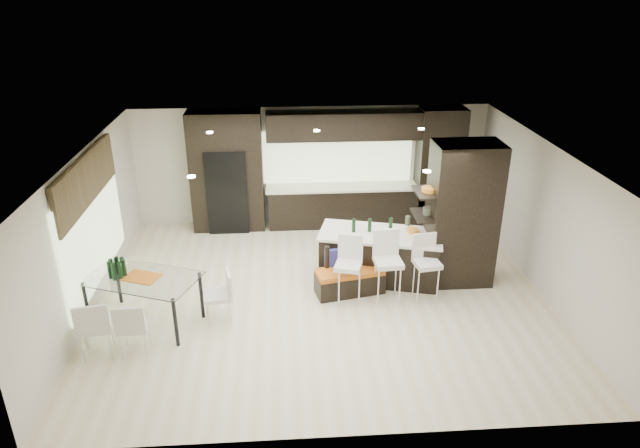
{
  "coord_description": "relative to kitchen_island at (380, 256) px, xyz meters",
  "views": [
    {
      "loc": [
        -0.67,
        -9.0,
        5.43
      ],
      "look_at": [
        0.0,
        0.6,
        1.15
      ],
      "focal_mm": 32.0,
      "sensor_mm": 36.0,
      "label": 1
    }
  ],
  "objects": [
    {
      "name": "dining_table",
      "position": [
        -4.14,
        -1.25,
        -0.04
      ],
      "size": [
        2.03,
        1.58,
        0.86
      ],
      "primitive_type": "cube",
      "rotation": [
        0.0,
        0.0,
        -0.37
      ],
      "color": "white",
      "rests_on": "ground"
    },
    {
      "name": "ceiling",
      "position": [
        -1.14,
        -0.55,
        2.23
      ],
      "size": [
        8.0,
        7.0,
        0.02
      ],
      "primitive_type": "cube",
      "color": "white",
      "rests_on": "ground"
    },
    {
      "name": "kitchen_island",
      "position": [
        0.0,
        0.0,
        0.0
      ],
      "size": [
        2.45,
        1.52,
        0.95
      ],
      "primitive_type": "cube",
      "rotation": [
        0.0,
        0.0,
        -0.26
      ],
      "color": "black",
      "rests_on": "ground"
    },
    {
      "name": "window_left",
      "position": [
        -5.1,
        -0.35,
        0.88
      ],
      "size": [
        0.04,
        3.2,
        1.9
      ],
      "primitive_type": "cube",
      "color": "#B2D199",
      "rests_on": "left_wall"
    },
    {
      "name": "chair_near",
      "position": [
        -4.14,
        -2.06,
        -0.05
      ],
      "size": [
        0.48,
        0.48,
        0.85
      ],
      "primitive_type": "cube",
      "rotation": [
        0.0,
        0.0,
        0.05
      ],
      "color": "silver",
      "rests_on": "ground"
    },
    {
      "name": "stone_accent",
      "position": [
        -5.07,
        -0.35,
        1.78
      ],
      "size": [
        0.08,
        3.0,
        0.8
      ],
      "primitive_type": "cube",
      "color": "brown",
      "rests_on": "left_wall"
    },
    {
      "name": "ceiling_spots",
      "position": [
        -1.14,
        -0.3,
        2.21
      ],
      "size": [
        4.0,
        3.0,
        0.02
      ],
      "primitive_type": "cube",
      "color": "white",
      "rests_on": "ceiling"
    },
    {
      "name": "back_wall",
      "position": [
        -1.14,
        2.95,
        0.88
      ],
      "size": [
        8.0,
        0.02,
        2.7
      ],
      "primitive_type": "cube",
      "color": "beige",
      "rests_on": "ground"
    },
    {
      "name": "left_wall",
      "position": [
        -5.14,
        -0.55,
        0.88
      ],
      "size": [
        0.02,
        7.0,
        2.7
      ],
      "primitive_type": "cube",
      "color": "beige",
      "rests_on": "ground"
    },
    {
      "name": "stool_right",
      "position": [
        0.7,
        -0.81,
        0.01
      ],
      "size": [
        0.49,
        0.49,
        0.98
      ],
      "primitive_type": "cube",
      "rotation": [
        0.0,
        0.0,
        0.15
      ],
      "color": "silver",
      "rests_on": "ground"
    },
    {
      "name": "window_back",
      "position": [
        -0.54,
        2.91,
        1.08
      ],
      "size": [
        3.4,
        0.04,
        1.2
      ],
      "primitive_type": "cube",
      "color": "#B2D199",
      "rests_on": "back_wall"
    },
    {
      "name": "chair_end",
      "position": [
        -2.94,
        -1.25,
        -0.06
      ],
      "size": [
        0.52,
        0.52,
        0.82
      ],
      "primitive_type": "cube",
      "rotation": [
        0.0,
        0.0,
        1.77
      ],
      "color": "silver",
      "rests_on": "ground"
    },
    {
      "name": "ground",
      "position": [
        -1.14,
        -0.55,
        -0.47
      ],
      "size": [
        8.0,
        8.0,
        0.0
      ],
      "primitive_type": "plane",
      "color": "beige",
      "rests_on": "ground"
    },
    {
      "name": "right_wall",
      "position": [
        2.86,
        -0.55,
        0.88
      ],
      "size": [
        0.02,
        7.0,
        2.7
      ],
      "primitive_type": "cube",
      "color": "beige",
      "rests_on": "ground"
    },
    {
      "name": "refrigerator",
      "position": [
        -3.04,
        2.57,
        0.48
      ],
      "size": [
        0.9,
        0.68,
        1.9
      ],
      "primitive_type": "cube",
      "color": "black",
      "rests_on": "ground"
    },
    {
      "name": "chair_far",
      "position": [
        -4.7,
        -2.08,
        -0.02
      ],
      "size": [
        0.58,
        0.58,
        0.92
      ],
      "primitive_type": "cube",
      "rotation": [
        0.0,
        0.0,
        0.2
      ],
      "color": "silver",
      "rests_on": "ground"
    },
    {
      "name": "bench",
      "position": [
        -0.63,
        -0.51,
        -0.24
      ],
      "size": [
        1.31,
        0.72,
        0.48
      ],
      "primitive_type": "cube",
      "rotation": [
        0.0,
        0.0,
        0.21
      ],
      "color": "black",
      "rests_on": "ground"
    },
    {
      "name": "back_cabinetry",
      "position": [
        -0.64,
        2.62,
        0.88
      ],
      "size": [
        6.8,
        0.68,
        2.7
      ],
      "primitive_type": "cube",
      "color": "black",
      "rests_on": "ground"
    },
    {
      "name": "floor_vase",
      "position": [
        0.58,
        0.34,
        0.09
      ],
      "size": [
        0.49,
        0.49,
        1.13
      ],
      "primitive_type": null,
      "rotation": [
        0.0,
        0.0,
        -0.19
      ],
      "color": "#414733",
      "rests_on": "ground"
    },
    {
      "name": "stool_left",
      "position": [
        -0.7,
        -0.81,
        0.02
      ],
      "size": [
        0.55,
        0.55,
        1.0
      ],
      "primitive_type": "cube",
      "rotation": [
        0.0,
        0.0,
        -0.29
      ],
      "color": "silver",
      "rests_on": "ground"
    },
    {
      "name": "partition_column",
      "position": [
        1.46,
        -0.15,
        0.88
      ],
      "size": [
        1.2,
        0.8,
        2.7
      ],
      "primitive_type": "cube",
      "color": "black",
      "rests_on": "ground"
    },
    {
      "name": "stool_mid",
      "position": [
        0.0,
        -0.82,
        0.05
      ],
      "size": [
        0.5,
        0.5,
        1.06
      ],
      "primitive_type": "cube",
      "rotation": [
        0.0,
        0.0,
        0.07
      ],
      "color": "silver",
      "rests_on": "ground"
    }
  ]
}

